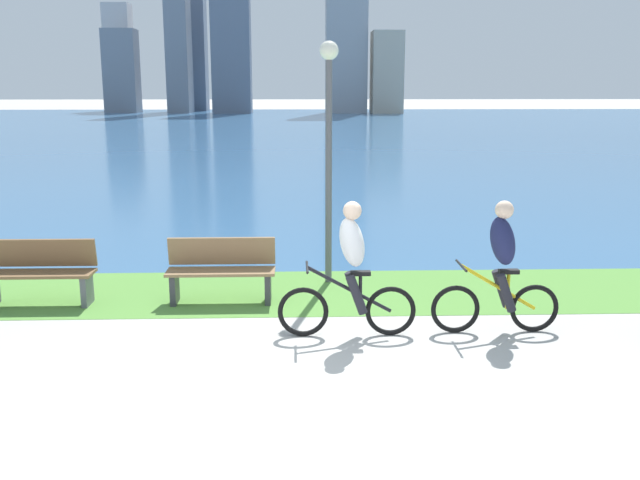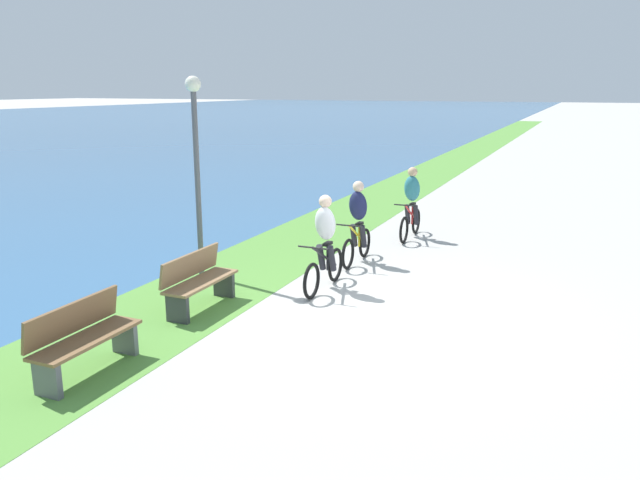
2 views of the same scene
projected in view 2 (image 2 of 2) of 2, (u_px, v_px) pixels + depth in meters
name	position (u px, v px, depth m)	size (l,w,h in m)	color
ground_plane	(383.00, 310.00, 9.87)	(300.00, 300.00, 0.00)	#B2AFA8
grass_strip_bayside	(214.00, 286.00, 11.07)	(120.00, 2.33, 0.01)	#59933D
cyclist_lead	(325.00, 243.00, 10.71)	(1.67, 0.52, 1.65)	black
cyclist_trailing	(358.00, 222.00, 12.36)	(1.58, 0.52, 1.64)	black
cyclist_distant_rear	(411.00, 203.00, 14.39)	(1.67, 0.52, 1.65)	black
bench_near_path	(198.00, 281.00, 9.84)	(1.50, 0.47, 0.90)	olive
bench_far_along_path	(83.00, 338.00, 7.60)	(1.50, 0.47, 0.90)	brown
lamppost_tall	(196.00, 146.00, 11.13)	(0.28, 0.28, 3.61)	#595960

